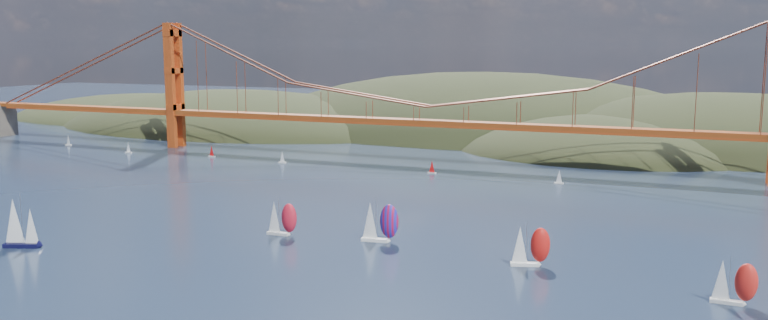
{
  "coord_description": "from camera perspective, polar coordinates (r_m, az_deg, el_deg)",
  "views": [
    {
      "loc": [
        95.21,
        -92.16,
        45.69
      ],
      "look_at": [
        18.96,
        90.0,
        15.09
      ],
      "focal_mm": 35.0,
      "sensor_mm": 36.0,
      "label": 1
    }
  ],
  "objects": [
    {
      "name": "sloop_navy",
      "position": [
        189.05,
        -26.05,
        -4.37
      ],
      "size": [
        8.51,
        6.28,
        12.48
      ],
      "rotation": [
        0.0,
        0.0,
        0.36
      ],
      "color": "black",
      "rests_on": "ground"
    },
    {
      "name": "distant_boat_0",
      "position": [
        370.06,
        -22.92,
        1.39
      ],
      "size": [
        3.0,
        2.0,
        4.7
      ],
      "color": "silver",
      "rests_on": "ground"
    },
    {
      "name": "distant_boat_2",
      "position": [
        314.22,
        -13.0,
        0.66
      ],
      "size": [
        3.0,
        2.0,
        4.7
      ],
      "color": "silver",
      "rests_on": "ground"
    },
    {
      "name": "distant_boat_9",
      "position": [
        267.0,
        3.67,
        -0.54
      ],
      "size": [
        3.0,
        2.0,
        4.7
      ],
      "color": "silver",
      "rests_on": "ground"
    },
    {
      "name": "racer_2",
      "position": [
        147.52,
        25.07,
        -8.4
      ],
      "size": [
        7.64,
        3.1,
        8.8
      ],
      "rotation": [
        0.0,
        0.0,
        -0.02
      ],
      "color": "silver",
      "rests_on": "ground"
    },
    {
      "name": "distant_boat_3",
      "position": [
        292.72,
        -7.76,
        0.22
      ],
      "size": [
        3.0,
        2.0,
        4.7
      ],
      "color": "silver",
      "rests_on": "ground"
    },
    {
      "name": "headlands",
      "position": [
        378.34,
        14.81,
        -0.33
      ],
      "size": [
        725.0,
        225.0,
        96.0
      ],
      "color": "black",
      "rests_on": "ground"
    },
    {
      "name": "racer_1",
      "position": [
        159.06,
        11.03,
        -6.4
      ],
      "size": [
        8.33,
        5.21,
        9.32
      ],
      "rotation": [
        0.0,
        0.0,
        0.32
      ],
      "color": "white",
      "rests_on": "ground"
    },
    {
      "name": "racer_rwb",
      "position": [
        174.72,
        -0.37,
        -4.7
      ],
      "size": [
        9.13,
        4.22,
        10.31
      ],
      "rotation": [
        0.0,
        0.0,
        0.12
      ],
      "color": "white",
      "rests_on": "ground"
    },
    {
      "name": "distant_boat_8",
      "position": [
        253.53,
        13.2,
        -1.26
      ],
      "size": [
        3.0,
        2.0,
        4.7
      ],
      "color": "silver",
      "rests_on": "ground"
    },
    {
      "name": "ground",
      "position": [
        140.16,
        -22.31,
        -10.9
      ],
      "size": [
        1200.0,
        1200.0,
        0.0
      ],
      "primitive_type": "plane",
      "color": "black",
      "rests_on": "ground"
    },
    {
      "name": "racer_0",
      "position": [
        182.49,
        -7.83,
        -4.39
      ],
      "size": [
        7.89,
        3.2,
        9.08
      ],
      "rotation": [
        0.0,
        0.0,
        0.02
      ],
      "color": "silver",
      "rests_on": "ground"
    },
    {
      "name": "distant_boat_1",
      "position": [
        335.05,
        -18.9,
        0.91
      ],
      "size": [
        3.0,
        2.0,
        4.7
      ],
      "color": "silver",
      "rests_on": "ground"
    },
    {
      "name": "bridge",
      "position": [
        289.23,
        3.12,
        6.13
      ],
      "size": [
        552.0,
        12.0,
        55.0
      ],
      "color": "#913B12",
      "rests_on": "ground"
    }
  ]
}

